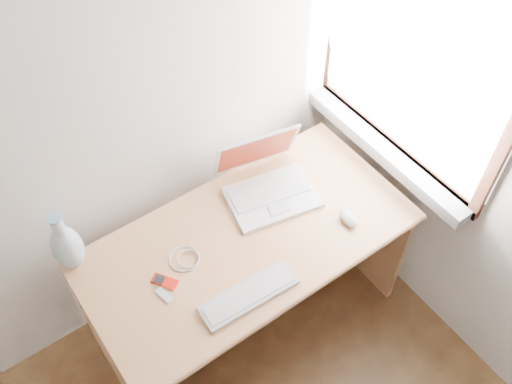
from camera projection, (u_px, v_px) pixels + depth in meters
window at (409, 56)px, 2.14m from camera, size 0.11×0.99×1.10m
desk at (237, 251)px, 2.50m from camera, size 1.35×0.67×0.71m
laptop at (265, 183)px, 2.41m from camera, size 0.42×0.38×0.25m
external_keyboard at (249, 294)px, 2.13m from camera, size 0.39×0.13×0.02m
mouse at (349, 218)px, 2.34m from camera, size 0.08×0.11×0.04m
ipod at (165, 281)px, 2.17m from camera, size 0.09×0.11×0.01m
cable_coil at (185, 259)px, 2.23m from camera, size 0.15×0.15×0.01m
remote at (165, 295)px, 2.13m from camera, size 0.04×0.08×0.01m
vase at (67, 246)px, 2.13m from camera, size 0.12×0.12×0.30m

